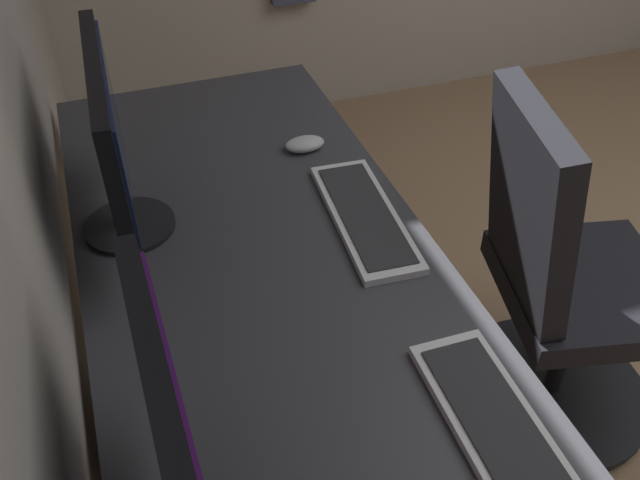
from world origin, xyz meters
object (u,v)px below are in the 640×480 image
at_px(drawer_pedestal, 296,476).
at_px(monitor_secondary, 111,139).
at_px(office_chair, 558,291).
at_px(keyboard_spare, 501,434).
at_px(keyboard_main, 365,216).
at_px(monitor_primary, 179,460).
at_px(mouse_main, 305,144).

height_order(drawer_pedestal, monitor_secondary, monitor_secondary).
bearing_deg(office_chair, drawer_pedestal, 104.82).
bearing_deg(keyboard_spare, drawer_pedestal, 45.90).
relative_size(drawer_pedestal, keyboard_main, 1.62).
xyz_separation_m(monitor_primary, office_chair, (0.49, -1.01, -0.50)).
relative_size(monitor_primary, monitor_secondary, 0.90).
bearing_deg(keyboard_main, monitor_primary, 140.48).
xyz_separation_m(drawer_pedestal, keyboard_main, (0.34, -0.28, 0.39)).
height_order(drawer_pedestal, monitor_primary, monitor_primary).
distance_m(monitor_primary, keyboard_spare, 0.54).
distance_m(monitor_secondary, keyboard_main, 0.57).
bearing_deg(drawer_pedestal, office_chair, -75.18).
distance_m(drawer_pedestal, monitor_primary, 0.71).
height_order(keyboard_spare, mouse_main, mouse_main).
distance_m(keyboard_main, office_chair, 0.59).
height_order(keyboard_main, keyboard_spare, same).
xyz_separation_m(monitor_secondary, keyboard_spare, (-0.75, -0.49, -0.22)).
relative_size(drawer_pedestal, monitor_primary, 1.48).
xyz_separation_m(monitor_primary, mouse_main, (0.94, -0.47, -0.21)).
distance_m(keyboard_spare, office_chair, 0.75).
distance_m(drawer_pedestal, mouse_main, 0.81).
height_order(monitor_primary, keyboard_main, monitor_primary).
xyz_separation_m(monitor_secondary, mouse_main, (0.17, -0.47, -0.21)).
xyz_separation_m(keyboard_spare, mouse_main, (0.92, 0.02, 0.01)).
height_order(monitor_secondary, keyboard_main, monitor_secondary).
bearing_deg(mouse_main, monitor_secondary, 110.31).
height_order(monitor_primary, mouse_main, monitor_primary).
xyz_separation_m(mouse_main, office_chair, (-0.45, -0.53, -0.29)).
bearing_deg(mouse_main, office_chair, -130.32).
bearing_deg(monitor_primary, mouse_main, -26.79).
height_order(monitor_primary, monitor_secondary, monitor_secondary).
distance_m(keyboard_spare, mouse_main, 0.92).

